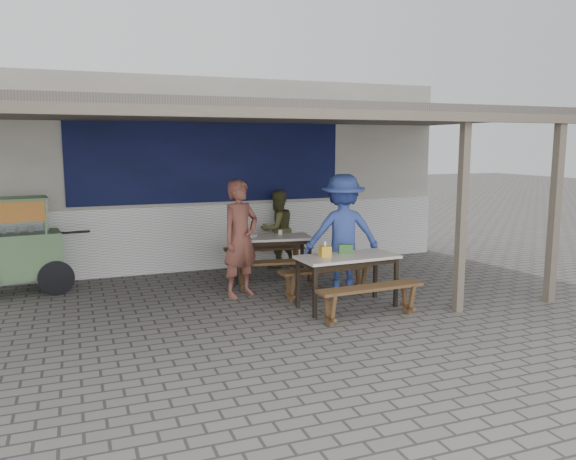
# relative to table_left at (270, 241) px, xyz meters

# --- Properties ---
(ground) EXTENTS (60.00, 60.00, 0.00)m
(ground) POSITION_rel_table_left_xyz_m (-0.52, -1.78, -0.67)
(ground) COLOR #5E5B55
(ground) RESTS_ON ground
(back_wall) EXTENTS (9.00, 1.28, 3.50)m
(back_wall) POSITION_rel_table_left_xyz_m (-0.53, 1.80, 1.05)
(back_wall) COLOR beige
(back_wall) RESTS_ON ground
(warung_roof) EXTENTS (9.00, 4.21, 2.81)m
(warung_roof) POSITION_rel_table_left_xyz_m (-0.51, -0.88, 2.05)
(warung_roof) COLOR #574F4A
(warung_roof) RESTS_ON ground
(table_left) EXTENTS (1.45, 0.86, 0.75)m
(table_left) POSITION_rel_table_left_xyz_m (0.00, 0.00, 0.00)
(table_left) COLOR silver
(table_left) RESTS_ON ground
(bench_left_street) EXTENTS (1.49, 0.50, 0.45)m
(bench_left_street) POSITION_rel_table_left_xyz_m (-0.09, -0.61, -0.33)
(bench_left_street) COLOR brown
(bench_left_street) RESTS_ON ground
(bench_left_wall) EXTENTS (1.49, 0.50, 0.45)m
(bench_left_wall) POSITION_rel_table_left_xyz_m (0.09, 0.61, -0.33)
(bench_left_wall) COLOR brown
(bench_left_wall) RESTS_ON ground
(table_right) EXTENTS (1.45, 0.74, 0.75)m
(table_right) POSITION_rel_table_left_xyz_m (0.47, -1.96, 0.00)
(table_right) COLOR silver
(table_right) RESTS_ON ground
(bench_right_street) EXTENTS (1.53, 0.37, 0.45)m
(bench_right_street) POSITION_rel_table_left_xyz_m (0.50, -2.57, -0.33)
(bench_right_street) COLOR brown
(bench_right_street) RESTS_ON ground
(bench_right_wall) EXTENTS (1.53, 0.37, 0.45)m
(bench_right_wall) POSITION_rel_table_left_xyz_m (0.43, -1.35, -0.33)
(bench_right_wall) COLOR brown
(bench_right_wall) RESTS_ON ground
(vendor_cart) EXTENTS (1.84, 0.88, 1.50)m
(vendor_cart) POSITION_rel_table_left_xyz_m (-3.99, 0.49, 0.15)
(vendor_cart) COLOR #6D8A5C
(vendor_cart) RESTS_ON ground
(patron_street_side) EXTENTS (0.77, 0.66, 1.78)m
(patron_street_side) POSITION_rel_table_left_xyz_m (-0.77, -0.84, 0.22)
(patron_street_side) COLOR brown
(patron_street_side) RESTS_ON ground
(patron_wall_side) EXTENTS (0.83, 0.73, 1.45)m
(patron_wall_side) POSITION_rel_table_left_xyz_m (0.45, 0.90, 0.06)
(patron_wall_side) COLOR brown
(patron_wall_side) RESTS_ON ground
(patron_right_table) EXTENTS (1.32, 0.94, 1.85)m
(patron_right_table) POSITION_rel_table_left_xyz_m (0.81, -1.11, 0.25)
(patron_right_table) COLOR #364DA4
(patron_right_table) RESTS_ON ground
(tissue_box) EXTENTS (0.15, 0.15, 0.15)m
(tissue_box) POSITION_rel_table_left_xyz_m (0.15, -1.90, 0.15)
(tissue_box) COLOR gold
(tissue_box) RESTS_ON table_right
(donation_box) EXTENTS (0.23, 0.19, 0.13)m
(donation_box) POSITION_rel_table_left_xyz_m (0.52, -1.78, 0.15)
(donation_box) COLOR #356B2F
(donation_box) RESTS_ON table_right
(condiment_jar) EXTENTS (0.07, 0.07, 0.08)m
(condiment_jar) POSITION_rel_table_left_xyz_m (0.22, 0.12, 0.12)
(condiment_jar) COLOR white
(condiment_jar) RESTS_ON table_left
(condiment_bowl) EXTENTS (0.20, 0.20, 0.04)m
(condiment_bowl) POSITION_rel_table_left_xyz_m (-0.31, 0.05, 0.10)
(condiment_bowl) COLOR white
(condiment_bowl) RESTS_ON table_left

